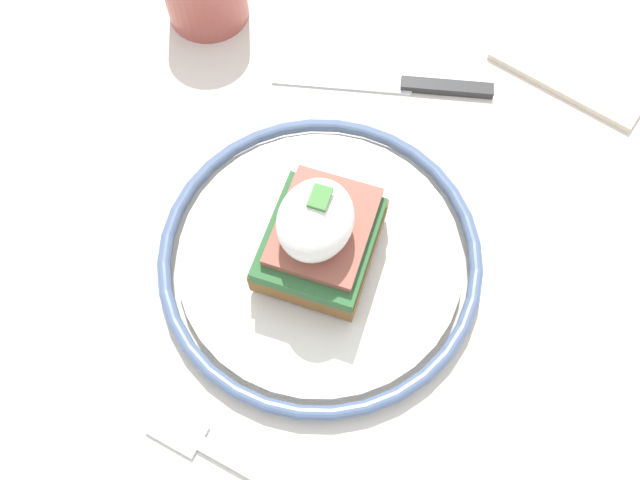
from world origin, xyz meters
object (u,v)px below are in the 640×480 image
(knife, at_px, (400,84))
(plate, at_px, (320,255))
(fork, at_px, (233,461))
(napkin, at_px, (583,55))
(sandwich, at_px, (319,235))

(knife, bearing_deg, plate, 175.32)
(fork, relative_size, knife, 0.75)
(plate, height_order, fork, plate)
(fork, distance_m, napkin, 0.44)
(plate, bearing_deg, knife, -4.68)
(napkin, bearing_deg, fork, 157.93)
(knife, bearing_deg, sandwich, 175.39)
(sandwich, height_order, knife, sandwich)
(plate, height_order, sandwich, sandwich)
(sandwich, bearing_deg, plate, 1.61)
(knife, xyz_separation_m, napkin, (0.08, -0.14, 0.00))
(plate, xyz_separation_m, sandwich, (-0.00, -0.00, 0.04))
(plate, relative_size, fork, 1.70)
(knife, relative_size, napkin, 1.41)
(knife, bearing_deg, fork, 176.04)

